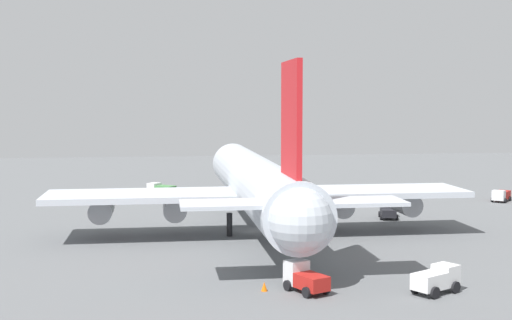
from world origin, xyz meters
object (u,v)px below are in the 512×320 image
at_px(baggage_tug, 161,188).
at_px(catering_truck, 305,278).
at_px(maintenance_van, 388,210).
at_px(cargo_loader, 501,195).
at_px(cargo_airplane, 256,184).
at_px(fuel_truck, 437,279).
at_px(safety_cone_tail, 264,287).
at_px(safety_cone_nose, 218,198).

height_order(baggage_tug, catering_truck, catering_truck).
xyz_separation_m(maintenance_van, cargo_loader, (13.07, -23.55, -0.07)).
relative_size(cargo_airplane, fuel_truck, 12.74).
bearing_deg(maintenance_van, safety_cone_tail, 146.69).
xyz_separation_m(catering_truck, fuel_truck, (-1.96, -11.00, 0.02)).
bearing_deg(safety_cone_nose, cargo_loader, -99.24).
relative_size(catering_truck, fuel_truck, 0.97).
bearing_deg(catering_truck, baggage_tug, 10.52).
relative_size(baggage_tug, fuel_truck, 1.09).
bearing_deg(safety_cone_tail, safety_cone_nose, -0.59).
distance_m(catering_truck, safety_cone_tail, 3.54).
height_order(maintenance_van, cargo_loader, maintenance_van).
relative_size(baggage_tug, safety_cone_nose, 6.95).
relative_size(fuel_truck, cargo_loader, 1.06).
distance_m(cargo_airplane, baggage_tug, 38.77).
bearing_deg(baggage_tug, maintenance_van, -133.33).
xyz_separation_m(maintenance_van, fuel_truck, (-37.15, 8.29, 0.11)).
relative_size(safety_cone_nose, safety_cone_tail, 0.95).
xyz_separation_m(cargo_airplane, cargo_loader, (20.16, -43.09, -4.95)).
relative_size(baggage_tug, cargo_loader, 1.15).
xyz_separation_m(fuel_truck, cargo_loader, (50.22, -31.83, -0.18)).
relative_size(catering_truck, safety_cone_tail, 5.88).
relative_size(cargo_airplane, safety_cone_tail, 77.50).
xyz_separation_m(cargo_airplane, safety_cone_nose, (27.59, 2.55, -5.62)).
bearing_deg(catering_truck, maintenance_van, -28.73).
distance_m(baggage_tug, safety_cone_tail, 64.60).
height_order(maintenance_van, safety_cone_nose, maintenance_van).
bearing_deg(fuel_truck, maintenance_van, -12.57).
distance_m(baggage_tug, safety_cone_nose, 12.91).
relative_size(cargo_loader, safety_cone_tail, 5.74).
bearing_deg(cargo_loader, safety_cone_tail, 135.82).
xyz_separation_m(catering_truck, maintenance_van, (35.19, -19.29, -0.09)).
bearing_deg(baggage_tug, cargo_loader, -106.70).
bearing_deg(fuel_truck, baggage_tug, 19.04).
height_order(fuel_truck, cargo_loader, fuel_truck).
height_order(cargo_airplane, safety_cone_nose, cargo_airplane).
height_order(catering_truck, maintenance_van, catering_truck).
height_order(cargo_airplane, cargo_loader, cargo_airplane).
distance_m(baggage_tug, catering_truck, 65.82).
xyz_separation_m(baggage_tug, cargo_loader, (-16.45, -54.85, -0.02)).
height_order(baggage_tug, safety_cone_tail, baggage_tug).
bearing_deg(cargo_loader, baggage_tug, 73.30).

